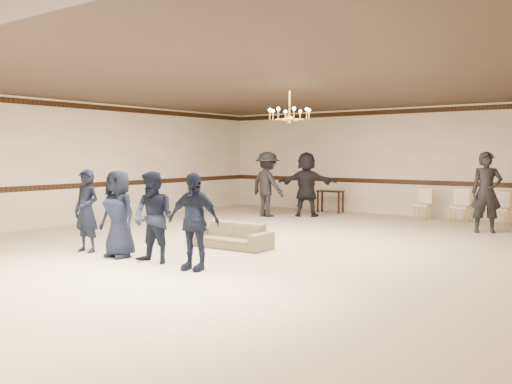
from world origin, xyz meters
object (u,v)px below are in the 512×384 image
(boy_c, at_px, (154,217))
(banquet_chair_mid, at_px, (460,207))
(chandelier, at_px, (290,104))
(banquet_chair_left, at_px, (423,204))
(console_table, at_px, (330,202))
(boy_b, at_px, (118,214))
(settee, at_px, (230,235))
(adult_mid, at_px, (306,184))
(boy_a, at_px, (87,211))
(adult_left, at_px, (267,184))
(boy_d, at_px, (193,221))
(banquet_chair_right, at_px, (500,209))
(adult_right, at_px, (486,192))

(boy_c, height_order, banquet_chair_mid, boy_c)
(chandelier, height_order, banquet_chair_mid, chandelier)
(banquet_chair_left, bearing_deg, console_table, 176.79)
(boy_b, xyz_separation_m, settee, (0.95, 1.97, -0.53))
(settee, bearing_deg, banquet_chair_left, 75.27)
(boy_b, height_order, adult_mid, adult_mid)
(boy_a, xyz_separation_m, boy_c, (1.80, 0.00, 0.00))
(settee, distance_m, adult_mid, 5.77)
(adult_left, bearing_deg, boy_c, 124.32)
(banquet_chair_mid, bearing_deg, boy_d, -105.38)
(chandelier, distance_m, console_table, 6.28)
(banquet_chair_left, distance_m, banquet_chair_mid, 1.00)
(boy_a, bearing_deg, banquet_chair_right, 52.76)
(chandelier, distance_m, boy_c, 4.03)
(boy_c, xyz_separation_m, adult_mid, (-1.54, 7.47, 0.17))
(settee, xyz_separation_m, banquet_chair_right, (3.47, 6.64, 0.19))
(banquet_chair_right, bearing_deg, adult_left, -168.09)
(settee, xyz_separation_m, banquet_chair_left, (1.47, 6.64, 0.19))
(adult_mid, bearing_deg, adult_left, 13.74)
(adult_right, xyz_separation_m, console_table, (-5.04, 1.74, -0.60))
(adult_right, bearing_deg, adult_left, 158.36)
(banquet_chair_right, xyz_separation_m, console_table, (-5.00, 0.20, -0.09))
(adult_left, bearing_deg, boy_d, 130.76)
(banquet_chair_left, bearing_deg, banquet_chair_right, 0.61)
(boy_a, height_order, adult_mid, adult_mid)
(adult_mid, height_order, banquet_chair_left, adult_mid)
(boy_d, relative_size, banquet_chair_mid, 1.78)
(adult_right, xyz_separation_m, banquet_chair_left, (-2.04, 1.54, -0.51))
(chandelier, distance_m, adult_left, 4.86)
(boy_a, distance_m, adult_left, 6.80)
(settee, xyz_separation_m, adult_mid, (-1.59, 5.50, 0.70))
(chandelier, distance_m, boy_d, 4.02)
(boy_c, height_order, banquet_chair_left, boy_c)
(adult_mid, bearing_deg, banquet_chair_right, 168.53)
(adult_right, bearing_deg, console_table, 136.49)
(adult_left, height_order, banquet_chair_left, adult_left)
(banquet_chair_left, height_order, banquet_chair_right, same)
(adult_left, distance_m, banquet_chair_right, 6.26)
(settee, height_order, adult_right, adult_right)
(settee, relative_size, banquet_chair_left, 1.92)
(adult_mid, bearing_deg, banquet_chair_mid, 171.52)
(boy_b, xyz_separation_m, adult_right, (4.46, 7.07, 0.17))
(adult_left, bearing_deg, adult_mid, -127.59)
(boy_a, relative_size, boy_c, 1.00)
(banquet_chair_left, bearing_deg, boy_c, -99.43)
(boy_b, xyz_separation_m, banquet_chair_left, (2.42, 8.61, -0.34))
(banquet_chair_left, bearing_deg, boy_d, -93.53)
(banquet_chair_left, height_order, console_table, banquet_chair_left)
(boy_c, height_order, adult_left, adult_left)
(adult_left, bearing_deg, banquet_chair_right, -148.33)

